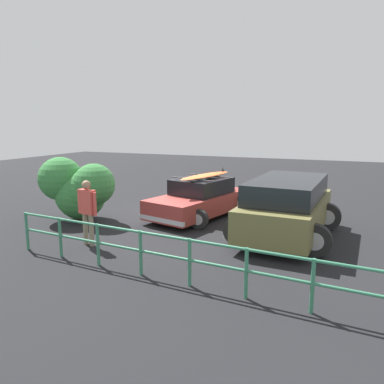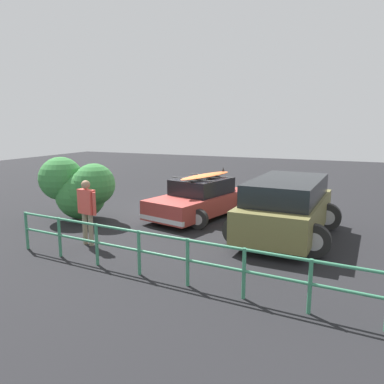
{
  "view_description": "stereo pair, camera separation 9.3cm",
  "coord_description": "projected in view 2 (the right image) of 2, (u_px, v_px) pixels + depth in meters",
  "views": [
    {
      "loc": [
        -5.41,
        11.66,
        3.13
      ],
      "look_at": [
        -0.78,
        0.83,
        0.95
      ],
      "focal_mm": 35.0,
      "sensor_mm": 36.0,
      "label": 1
    },
    {
      "loc": [
        -5.5,
        11.62,
        3.13
      ],
      "look_at": [
        -0.78,
        0.83,
        0.95
      ],
      "focal_mm": 35.0,
      "sensor_mm": 36.0,
      "label": 2
    }
  ],
  "objects": [
    {
      "name": "person_bystander",
      "position": [
        87.0,
        206.0,
        9.58
      ],
      "size": [
        0.65,
        0.28,
        1.7
      ],
      "color": "gray",
      "rests_on": "ground"
    },
    {
      "name": "railing_fence",
      "position": [
        162.0,
        251.0,
        7.46
      ],
      "size": [
        8.1,
        0.7,
        0.95
      ],
      "color": "#387F5B",
      "rests_on": "ground"
    },
    {
      "name": "suv_car",
      "position": [
        287.0,
        207.0,
        10.28
      ],
      "size": [
        2.81,
        4.46,
        1.64
      ],
      "color": "brown",
      "rests_on": "ground"
    },
    {
      "name": "bush_near_left",
      "position": [
        81.0,
        188.0,
        12.06
      ],
      "size": [
        2.54,
        1.79,
        2.06
      ],
      "color": "#4C3828",
      "rests_on": "ground"
    },
    {
      "name": "ground_plane",
      "position": [
        181.0,
        213.0,
        13.21
      ],
      "size": [
        44.0,
        44.0,
        0.02
      ],
      "primitive_type": "cube",
      "color": "black",
      "rests_on": "ground"
    },
    {
      "name": "parking_stripe",
      "position": [
        243.0,
        221.0,
        12.09
      ],
      "size": [
        0.12,
        3.65,
        0.0
      ],
      "primitive_type": "cube",
      "rotation": [
        0.0,
        0.0,
        1.57
      ],
      "color": "silver",
      "rests_on": "ground"
    },
    {
      "name": "sedan_car",
      "position": [
        200.0,
        199.0,
        12.61
      ],
      "size": [
        2.84,
        4.23,
        1.57
      ],
      "color": "#9E3833",
      "rests_on": "ground"
    }
  ]
}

